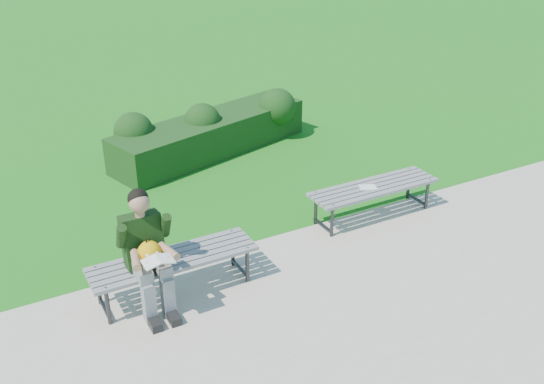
{
  "coord_description": "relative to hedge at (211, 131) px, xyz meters",
  "views": [
    {
      "loc": [
        -2.9,
        -5.83,
        3.96
      ],
      "look_at": [
        0.11,
        -0.29,
        0.82
      ],
      "focal_mm": 40.0,
      "sensor_mm": 36.0,
      "label": 1
    }
  ],
  "objects": [
    {
      "name": "ground",
      "position": [
        -0.75,
        -3.0,
        -0.38
      ],
      "size": [
        80.0,
        80.0,
        0.0
      ],
      "color": "#368019",
      "rests_on": "ground"
    },
    {
      "name": "walkway",
      "position": [
        -0.75,
        -4.75,
        -0.37
      ],
      "size": [
        30.0,
        3.5,
        0.02
      ],
      "color": "beige",
      "rests_on": "ground"
    },
    {
      "name": "hedge",
      "position": [
        0.0,
        0.0,
        0.0
      ],
      "size": [
        3.65,
        1.86,
        0.89
      ],
      "color": "#123B16",
      "rests_on": "ground"
    },
    {
      "name": "bench_left",
      "position": [
        -1.97,
        -3.54,
        0.04
      ],
      "size": [
        1.8,
        0.5,
        0.46
      ],
      "color": "gray",
      "rests_on": "walkway"
    },
    {
      "name": "bench_right",
      "position": [
        0.97,
        -3.16,
        0.04
      ],
      "size": [
        1.8,
        0.5,
        0.46
      ],
      "color": "gray",
      "rests_on": "walkway"
    },
    {
      "name": "seated_boy",
      "position": [
        -2.27,
        -3.64,
        0.34
      ],
      "size": [
        0.56,
        0.76,
        1.31
      ],
      "color": "slate",
      "rests_on": "walkway"
    },
    {
      "name": "paper_sheet",
      "position": [
        0.87,
        -3.16,
        0.1
      ],
      "size": [
        0.26,
        0.23,
        0.01
      ],
      "color": "white",
      "rests_on": "bench_right"
    }
  ]
}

